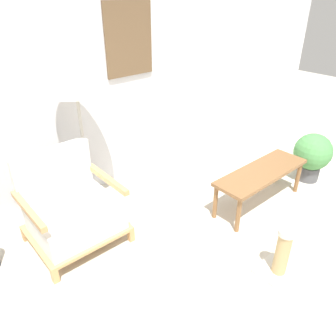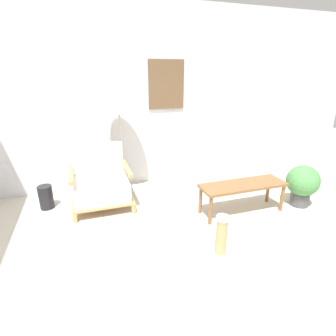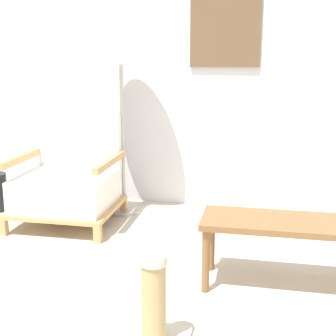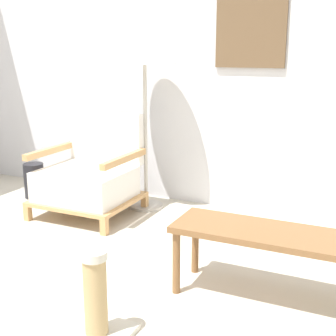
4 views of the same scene
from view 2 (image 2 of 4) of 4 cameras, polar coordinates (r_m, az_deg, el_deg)
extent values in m
plane|color=beige|center=(2.57, 7.43, -22.33)|extent=(14.00, 14.00, 0.00)
cube|color=silver|center=(4.13, -6.11, 14.78)|extent=(8.00, 0.06, 2.70)
cube|color=brown|center=(4.18, -0.36, 17.70)|extent=(0.56, 0.02, 0.72)
cube|color=tan|center=(3.44, -19.60, -10.20)|extent=(0.05, 0.05, 0.12)
cube|color=tan|center=(3.47, -7.53, -8.79)|extent=(0.05, 0.05, 0.12)
cube|color=tan|center=(4.00, -19.57, -5.73)|extent=(0.05, 0.05, 0.12)
cube|color=tan|center=(4.03, -9.30, -4.58)|extent=(0.05, 0.05, 0.12)
cube|color=tan|center=(3.68, -14.10, -6.14)|extent=(0.77, 0.69, 0.03)
cube|color=white|center=(3.61, -14.26, -4.36)|extent=(0.69, 0.59, 0.24)
cube|color=white|center=(3.79, -15.10, 2.15)|extent=(0.69, 0.08, 0.42)
cube|color=tan|center=(3.54, -20.35, -1.33)|extent=(0.05, 0.63, 0.05)
cube|color=tan|center=(3.57, -8.93, -0.08)|extent=(0.05, 0.63, 0.05)
cylinder|color=#B7B2A8|center=(4.10, -9.54, -4.92)|extent=(0.29, 0.29, 0.03)
cylinder|color=#B7B2A8|center=(3.88, -10.06, 3.25)|extent=(0.03, 0.03, 1.19)
cone|color=beige|center=(3.74, -10.74, 13.72)|extent=(0.51, 0.51, 0.23)
cube|color=brown|center=(3.46, 16.03, -3.56)|extent=(1.12, 0.36, 0.04)
cylinder|color=brown|center=(3.19, 9.22, -9.12)|extent=(0.04, 0.04, 0.37)
cylinder|color=brown|center=(3.75, 23.58, -6.02)|extent=(0.04, 0.04, 0.37)
cylinder|color=brown|center=(3.42, 7.07, -6.96)|extent=(0.04, 0.04, 0.37)
cylinder|color=brown|center=(3.94, 20.94, -4.38)|extent=(0.04, 0.04, 0.37)
cylinder|color=black|center=(3.88, -25.03, -5.77)|extent=(0.18, 0.18, 0.32)
cylinder|color=#4C4C51|center=(4.06, 26.69, -6.02)|extent=(0.25, 0.25, 0.18)
sphere|color=#4C8E4C|center=(3.95, 27.30, -2.49)|extent=(0.43, 0.43, 0.43)
cube|color=beige|center=(2.82, 11.23, -17.82)|extent=(0.31, 0.31, 0.03)
cylinder|color=tan|center=(2.70, 11.53, -14.42)|extent=(0.11, 0.11, 0.38)
cylinder|color=beige|center=(2.59, 11.85, -10.61)|extent=(0.13, 0.13, 0.04)
camera|label=1|loc=(1.32, -58.51, 24.88)|focal=35.00mm
camera|label=3|loc=(1.67, 64.94, -7.68)|focal=50.00mm
camera|label=4|loc=(2.36, 63.27, -1.03)|focal=50.00mm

